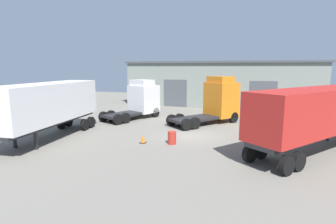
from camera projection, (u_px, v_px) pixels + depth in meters
name	position (u px, v px, depth m)	size (l,w,h in m)	color
ground_plane	(191.00, 135.00, 20.35)	(60.00, 60.00, 0.00)	slate
warehouse_building	(220.00, 83.00, 36.22)	(25.47, 7.47, 6.01)	gray
tractor_unit_white	(140.00, 100.00, 27.40)	(4.63, 6.58, 3.93)	silver
container_trailer_yellow	(317.00, 112.00, 15.88)	(8.83, 10.38, 3.97)	red
container_trailer_teal	(49.00, 104.00, 19.03)	(3.35, 9.60, 4.08)	silver
tractor_unit_orange	(217.00, 101.00, 24.94)	(6.13, 6.89, 4.37)	orange
gravel_pile	(302.00, 115.00, 23.81)	(2.99, 2.99, 1.78)	#565147
oil_drum	(172.00, 138.00, 17.96)	(0.58, 0.58, 0.88)	#B22D23
traffic_cone	(143.00, 139.00, 18.23)	(0.40, 0.40, 0.55)	black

